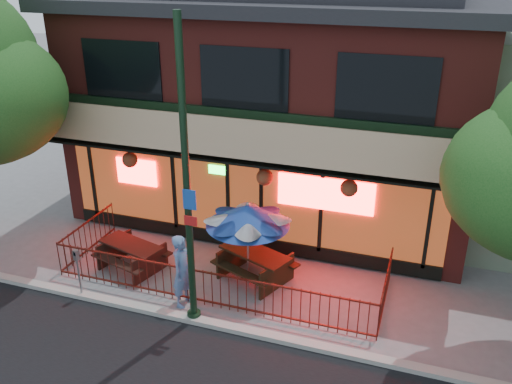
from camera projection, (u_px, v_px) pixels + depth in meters
ground at (201, 309)px, 13.20m from camera, size 80.00×80.00×0.00m
curb at (192, 319)px, 12.74m from camera, size 80.00×0.25×0.12m
restaurant_building at (285, 81)px, 17.68m from camera, size 12.96×9.49×8.05m
patio_fence at (208, 277)px, 13.38m from camera, size 8.44×2.62×1.00m
street_light at (188, 198)px, 11.57m from camera, size 0.43×0.32×7.00m
picnic_table_left at (132, 252)px, 14.74m from camera, size 2.07×1.78×0.76m
picnic_table_right at (255, 261)px, 14.24m from camera, size 2.31×2.06×0.81m
patio_umbrella at (248, 215)px, 13.33m from camera, size 2.09×2.09×2.39m
pedestrian at (183, 271)px, 13.05m from camera, size 0.53×0.73×1.88m
parking_meter_near at (78, 266)px, 13.32m from camera, size 0.14×0.13×1.34m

